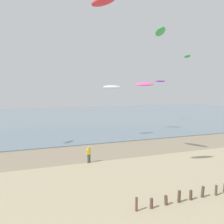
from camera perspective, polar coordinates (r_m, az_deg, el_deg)
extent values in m
cube|color=gray|center=(29.36, -9.80, -9.63)|extent=(120.00, 7.79, 0.01)
cube|color=slate|center=(67.36, -16.51, -1.28)|extent=(160.00, 70.00, 0.10)
cylinder|color=brown|center=(16.35, 5.68, -20.47)|extent=(0.17, 0.18, 0.88)
cylinder|color=brown|center=(16.82, 9.12, -20.16)|extent=(0.22, 0.22, 0.66)
cylinder|color=brown|center=(17.41, 12.39, -19.33)|extent=(0.24, 0.22, 0.64)
cylinder|color=#4A3B2D|center=(17.93, 15.29, -18.35)|extent=(0.25, 0.21, 0.81)
cylinder|color=#4F392A|center=(18.53, 17.79, -17.85)|extent=(0.21, 0.22, 0.67)
cylinder|color=#4D3D30|center=(19.16, 20.27, -16.95)|extent=(0.24, 0.23, 0.79)
cylinder|color=brown|center=(19.81, 22.97, -16.35)|extent=(0.20, 0.18, 0.74)
cylinder|color=#4C4C56|center=(25.90, -5.19, -10.62)|extent=(0.16, 0.16, 0.88)
cylinder|color=#4C4C56|center=(25.77, -5.57, -10.70)|extent=(0.16, 0.16, 0.88)
cube|color=yellow|center=(25.64, -5.39, -9.07)|extent=(0.42, 0.34, 0.60)
sphere|color=tan|center=(25.54, -5.40, -8.16)|extent=(0.22, 0.22, 0.22)
cylinder|color=yellow|center=(25.80, -4.97, -9.09)|extent=(0.09, 0.09, 0.52)
cylinder|color=yellow|center=(25.51, -5.82, -9.26)|extent=(0.09, 0.09, 0.52)
ellipsoid|color=white|center=(37.78, 0.02, 5.82)|extent=(3.11, 1.40, 0.74)
ellipsoid|color=#E54C99|center=(44.53, 7.54, 6.44)|extent=(3.33, 2.77, 0.92)
ellipsoid|color=red|center=(26.71, -2.06, 24.24)|extent=(2.45, 3.59, 0.80)
ellipsoid|color=purple|center=(58.40, 11.12, 7.04)|extent=(2.40, 1.72, 0.47)
ellipsoid|color=green|center=(42.50, 17.05, 12.26)|extent=(1.99, 2.73, 0.44)
ellipsoid|color=green|center=(23.49, 11.13, 17.79)|extent=(2.31, 3.00, 0.75)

